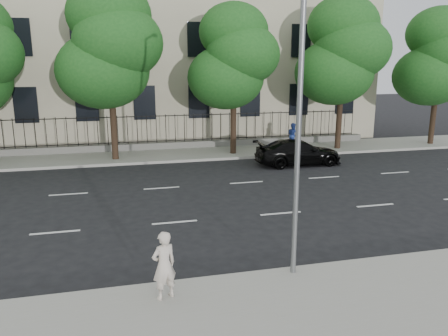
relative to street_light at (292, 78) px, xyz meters
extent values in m
plane|color=black|center=(-2.50, 1.77, -5.15)|extent=(120.00, 120.00, 0.00)
cube|color=gray|center=(-2.50, -2.23, -5.07)|extent=(60.00, 4.00, 0.15)
cube|color=gray|center=(-2.50, 15.77, -5.07)|extent=(60.00, 4.00, 0.15)
cube|color=beige|center=(-2.50, 24.77, 3.85)|extent=(34.00, 12.00, 18.00)
cube|color=slate|center=(-2.50, 17.47, -4.80)|extent=(30.00, 0.50, 0.40)
cube|color=black|center=(-2.50, 17.47, -4.50)|extent=(28.80, 0.05, 0.05)
cube|color=black|center=(-2.50, 17.47, -2.90)|extent=(28.80, 0.05, 0.05)
cylinder|color=slate|center=(0.00, -0.53, -1.00)|extent=(0.14, 0.14, 8.00)
cylinder|color=#382619|center=(-4.50, 14.97, -3.34)|extent=(0.36, 0.36, 3.32)
ellipsoid|color=#1B511B|center=(-4.90, 15.27, -0.05)|extent=(5.13, 5.13, 4.21)
ellipsoid|color=#1B511B|center=(-4.00, 14.77, 1.43)|extent=(4.86, 4.86, 4.00)
ellipsoid|color=#1B511B|center=(-4.40, 15.37, 2.92)|extent=(4.59, 4.59, 3.78)
cylinder|color=#382619|center=(2.50, 14.97, -3.46)|extent=(0.36, 0.36, 3.08)
ellipsoid|color=#1B511B|center=(2.10, 15.27, -0.48)|extent=(4.56, 4.56, 3.74)
ellipsoid|color=#1B511B|center=(3.00, 14.77, 0.84)|extent=(4.32, 4.32, 3.55)
ellipsoid|color=#1B511B|center=(2.60, 15.37, 2.16)|extent=(4.08, 4.08, 3.36)
cylinder|color=#382619|center=(9.50, 14.97, -3.39)|extent=(0.36, 0.36, 3.22)
ellipsoid|color=#1B511B|center=(9.10, 15.27, -0.22)|extent=(4.94, 4.94, 4.06)
ellipsoid|color=#1B511B|center=(10.00, 14.77, 1.21)|extent=(4.68, 4.68, 3.85)
ellipsoid|color=#1B511B|center=(9.60, 15.37, 2.64)|extent=(4.42, 4.42, 3.64)
cylinder|color=#382619|center=(16.50, 14.97, -3.49)|extent=(0.36, 0.36, 3.01)
ellipsoid|color=#1B511B|center=(16.10, 15.27, -0.49)|extent=(4.75, 4.75, 3.90)
ellipsoid|color=#1B511B|center=(16.60, 15.37, 2.26)|extent=(4.25, 4.25, 3.50)
imported|color=black|center=(5.36, 11.71, -4.45)|extent=(4.82, 1.97, 1.40)
imported|color=beige|center=(-3.41, -1.04, -4.17)|extent=(0.71, 0.60, 1.65)
imported|color=navy|center=(6.78, 15.91, -4.20)|extent=(0.80, 0.92, 1.59)
camera|label=1|loc=(-4.26, -10.32, 0.34)|focal=35.00mm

